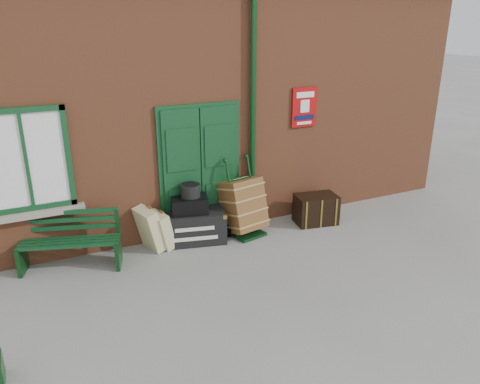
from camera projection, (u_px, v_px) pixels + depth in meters
ground at (256, 267)px, 7.07m from camera, size 80.00×80.00×0.00m
station_building at (176, 92)px, 9.28m from camera, size 10.30×4.30×4.36m
bench at (70, 239)px, 6.94m from camera, size 1.50×0.85×0.89m
houdini_trunk at (193, 226)px, 7.82m from camera, size 1.17×0.82×0.53m
strongbox at (189, 204)px, 7.66m from camera, size 0.67×0.55×0.27m
hatbox at (190, 190)px, 7.59m from camera, size 0.38×0.38×0.21m
suitcase_back at (150, 229)px, 7.49m from camera, size 0.47×0.57×0.72m
suitcase_front at (161, 230)px, 7.57m from camera, size 0.40×0.51×0.62m
porter_trolley at (243, 206)px, 8.02m from camera, size 0.76×0.80×1.31m
dark_trunk at (316, 209)px, 8.51m from camera, size 0.81×0.61×0.53m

